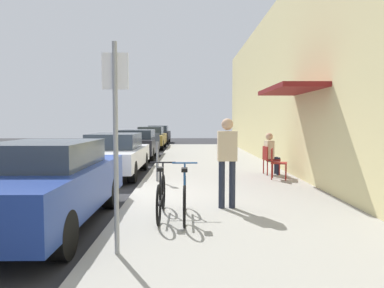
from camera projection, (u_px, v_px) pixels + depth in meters
ground_plane at (129, 202)px, 7.74m from camera, size 60.00×60.00×0.00m
sidewalk_slab at (223, 184)px, 9.76m from camera, size 4.50×32.00×0.12m
building_facade at (312, 73)px, 9.59m from camera, size 1.40×32.00×6.15m
parked_car_0 at (44, 183)px, 5.86m from camera, size 1.80×4.40×1.43m
parked_car_1 at (114, 154)px, 11.54m from camera, size 1.80×4.40×1.37m
parked_car_2 at (137, 143)px, 16.84m from camera, size 1.80×4.40×1.37m
parked_car_3 at (151, 137)px, 23.10m from camera, size 1.80×4.40×1.43m
parked_car_4 at (158, 134)px, 28.94m from camera, size 1.80×4.40×1.43m
parking_meter at (157, 153)px, 9.74m from camera, size 0.12×0.10×1.32m
street_sign at (116, 131)px, 4.33m from camera, size 0.32×0.06×2.60m
bicycle_0 at (161, 196)px, 6.09m from camera, size 0.46×1.71×0.90m
bicycle_1 at (185, 197)px, 6.01m from camera, size 0.46×1.71×0.90m
cafe_chair_0 at (276, 161)px, 10.12m from camera, size 0.55×0.55×0.87m
cafe_chair_1 at (269, 158)px, 11.01m from camera, size 0.48×0.48×0.87m
seated_patron_1 at (271, 152)px, 11.01m from camera, size 0.45×0.39×1.29m
pedestrian_standing at (227, 156)px, 6.69m from camera, size 0.36×0.22×1.70m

